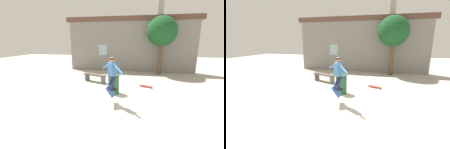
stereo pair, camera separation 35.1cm
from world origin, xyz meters
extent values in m
plane|color=#B2AD9E|center=(0.00, 0.00, 0.00)|extent=(40.00, 40.00, 0.00)
cube|color=gray|center=(0.00, 7.30, 2.09)|extent=(10.62, 0.40, 4.18)
cube|color=brown|center=(0.00, 7.30, 4.38)|extent=(11.15, 0.52, 0.39)
cube|color=gray|center=(2.30, 7.30, 5.22)|extent=(0.44, 0.44, 1.30)
cube|color=#99B7C6|center=(-2.34, 7.09, 1.82)|extent=(0.70, 0.02, 0.90)
cylinder|color=brown|center=(2.42, 6.43, 1.23)|extent=(0.31, 0.31, 2.46)
sphere|color=#194C23|center=(2.42, 6.43, 3.30)|extent=(2.24, 2.24, 2.24)
cube|color=brown|center=(-1.90, 3.26, 0.48)|extent=(1.61, 0.98, 0.08)
cube|color=slate|center=(-2.52, 3.52, 0.22)|extent=(0.24, 0.37, 0.44)
cube|color=slate|center=(-1.29, 3.01, 0.22)|extent=(0.24, 0.37, 0.44)
cylinder|color=#235633|center=(-0.33, 1.41, 0.47)|extent=(0.55, 0.55, 0.94)
torus|color=black|center=(-0.33, 1.41, 0.92)|extent=(0.59, 0.59, 0.04)
cube|color=teal|center=(-0.15, 0.04, 1.50)|extent=(0.40, 0.41, 0.53)
sphere|color=#A37556|center=(-0.15, 0.04, 1.88)|extent=(0.30, 0.30, 0.21)
ellipsoid|color=black|center=(-0.15, 0.04, 1.92)|extent=(0.31, 0.31, 0.12)
cylinder|color=#1E2847|center=(-0.21, 0.10, 0.96)|extent=(0.38, 0.27, 0.65)
cube|color=black|center=(-0.19, 0.12, 0.67)|extent=(0.26, 0.25, 0.07)
cylinder|color=#1E2847|center=(-0.09, -0.02, 0.96)|extent=(0.28, 0.37, 0.65)
cube|color=black|center=(-0.07, 0.00, 0.67)|extent=(0.26, 0.25, 0.07)
cylinder|color=teal|center=(-0.43, 0.33, 1.57)|extent=(0.47, 0.48, 0.34)
cylinder|color=teal|center=(0.13, -0.25, 1.57)|extent=(0.47, 0.48, 0.34)
cube|color=#2D519E|center=(-0.21, 0.05, 0.55)|extent=(0.31, 0.62, 0.72)
cylinder|color=silver|center=(-0.13, 0.29, 0.45)|extent=(0.06, 0.07, 0.07)
cylinder|color=silver|center=(-0.27, 0.17, 0.31)|extent=(0.06, 0.07, 0.07)
cylinder|color=silver|center=(-0.23, -0.02, 0.81)|extent=(0.06, 0.07, 0.07)
cylinder|color=silver|center=(-0.37, -0.13, 0.68)|extent=(0.06, 0.07, 0.07)
cube|color=red|center=(1.30, 2.74, 0.07)|extent=(0.81, 0.49, 0.02)
cylinder|color=silver|center=(1.03, 2.73, 0.03)|extent=(0.06, 0.04, 0.05)
cylinder|color=silver|center=(1.12, 2.93, 0.03)|extent=(0.06, 0.04, 0.05)
cylinder|color=silver|center=(1.49, 2.55, 0.03)|extent=(0.06, 0.04, 0.05)
cylinder|color=silver|center=(1.57, 2.74, 0.03)|extent=(0.06, 0.04, 0.05)
camera|label=1|loc=(0.97, -5.71, 2.63)|focal=24.00mm
camera|label=2|loc=(1.31, -5.64, 2.63)|focal=24.00mm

